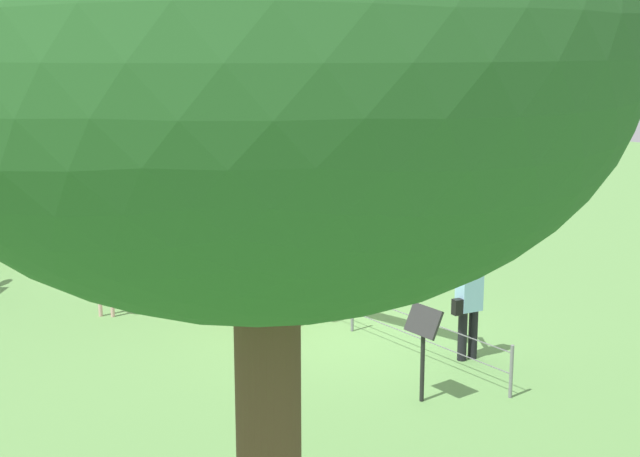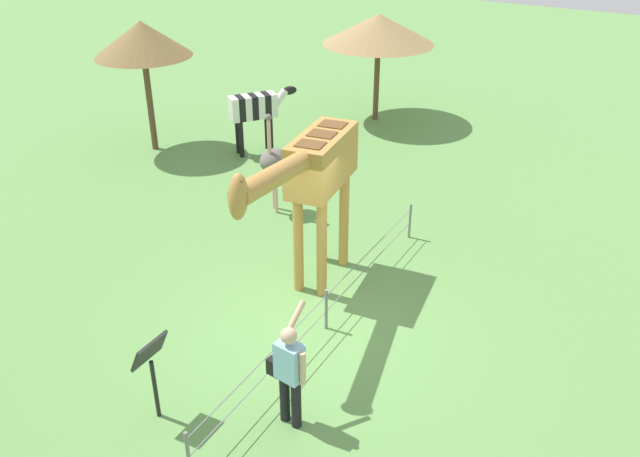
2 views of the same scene
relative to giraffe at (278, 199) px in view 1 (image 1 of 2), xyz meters
name	(u,v)px [view 1 (image 1 of 2)]	position (x,y,z in m)	size (l,w,h in m)	color
ground_plane	(342,333)	(1.01, 0.58, -2.20)	(60.00, 60.00, 0.00)	#60934C
giraffe	(278,199)	(0.00, 0.00, 0.00)	(3.99, 0.99, 3.28)	#BC8942
visitor	(468,302)	(3.09, 1.39, -1.30)	(0.70, 0.59, 1.69)	black
ostrich	(104,252)	(-2.18, -2.23, -1.02)	(0.70, 0.56, 2.25)	#CC9E93
tree_east	(264,64)	(8.28, -5.49, 2.41)	(3.65, 3.65, 5.92)	brown
info_sign	(423,334)	(3.89, -0.26, -1.25)	(0.56, 0.21, 1.32)	black
wire_fence	(352,308)	(1.01, 0.80, -1.79)	(7.05, 0.05, 0.75)	slate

